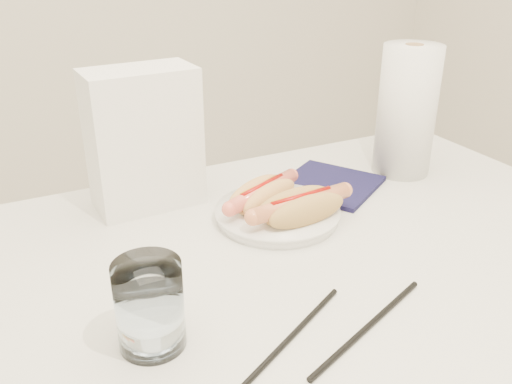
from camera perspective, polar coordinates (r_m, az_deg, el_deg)
name	(u,v)px	position (r m, az deg, el deg)	size (l,w,h in m)	color
table	(285,299)	(0.84, 3.06, -11.02)	(1.20, 0.80, 0.75)	silver
plate	(277,215)	(0.92, 2.22, -2.41)	(0.20, 0.20, 0.02)	white
hotdog_left	(262,195)	(0.92, 0.67, -0.31)	(0.16, 0.12, 0.05)	#E7A75C
hotdog_right	(301,207)	(0.88, 4.67, -1.59)	(0.18, 0.08, 0.05)	tan
water_glass	(150,305)	(0.65, -10.97, -11.47)	(0.08, 0.08, 0.11)	white
chopstick_near	(291,336)	(0.67, 3.69, -14.70)	(0.01, 0.01, 0.22)	black
chopstick_far	(368,326)	(0.70, 11.58, -13.48)	(0.01, 0.01, 0.24)	black
napkin_box	(144,139)	(0.95, -11.56, 5.37)	(0.18, 0.10, 0.24)	white
navy_napkin	(329,184)	(1.05, 7.63, 0.82)	(0.17, 0.17, 0.01)	#121135
paper_towel_roll	(407,111)	(1.11, 15.36, 8.11)	(0.11, 0.11, 0.25)	white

